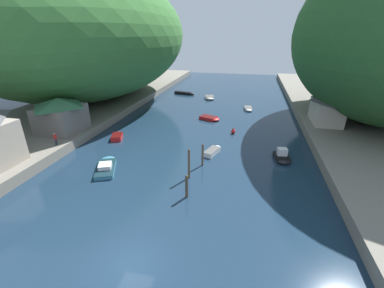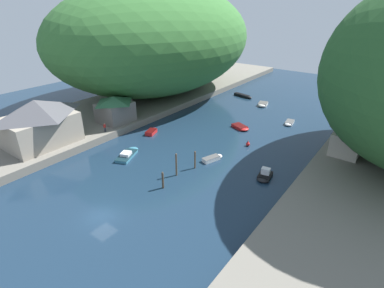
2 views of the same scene
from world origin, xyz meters
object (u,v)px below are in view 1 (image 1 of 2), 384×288
boat_navy_launch (282,157)px  channel_buoy_near (233,131)px  boathouse_shed (60,114)px  right_bank_cottage (328,106)px  boat_moored_right (210,118)px  boat_small_dinghy (106,166)px  boat_far_upstream (213,151)px  boat_white_cruiser (185,93)px  boat_yellow_tender (210,98)px  boat_near_quay (117,136)px  person_on_quay (55,138)px  boat_open_rowboat (248,109)px

boat_navy_launch → channel_buoy_near: (-7.02, 8.33, -0.05)m
boathouse_shed → channel_buoy_near: (25.57, 8.34, -3.64)m
right_bank_cottage → boat_moored_right: right_bank_cottage is taller
right_bank_cottage → boat_small_dinghy: right_bank_cottage is taller
boat_far_upstream → boat_white_cruiser: bearing=128.8°
boat_far_upstream → boat_small_dinghy: bearing=-130.4°
boat_small_dinghy → boathouse_shed: bearing=124.6°
boathouse_shed → boat_far_upstream: bearing=0.7°
boat_moored_right → boat_yellow_tender: bearing=-147.7°
boat_yellow_tender → channel_buoy_near: bearing=95.9°
right_bank_cottage → boat_navy_launch: size_ratio=2.19×
boat_moored_right → boathouse_shed: bearing=-32.1°
boat_navy_launch → boat_near_quay: bearing=-14.4°
channel_buoy_near → person_on_quay: 26.56m
boat_far_upstream → channel_buoy_near: size_ratio=3.68×
boat_near_quay → person_on_quay: 8.99m
boat_near_quay → boat_open_rowboat: (19.90, 20.68, -0.06)m
boat_open_rowboat → boat_navy_launch: bearing=94.3°
boat_white_cruiser → channel_buoy_near: (14.89, -26.40, 0.09)m
boathouse_shed → boat_yellow_tender: (17.96, 30.85, -3.69)m
boat_near_quay → person_on_quay: (-5.20, -7.05, 1.99)m
boat_near_quay → boat_small_dinghy: (3.43, -9.37, -0.04)m
boat_white_cruiser → boat_far_upstream: (12.77, -34.44, -0.01)m
boat_open_rowboat → boat_far_upstream: boat_far_upstream is taller
boat_near_quay → boat_open_rowboat: 28.70m
boat_moored_right → boat_far_upstream: bearing=33.3°
boat_far_upstream → boat_moored_right: bearing=119.1°
right_bank_cottage → boat_white_cruiser: right_bank_cottage is taller
boat_yellow_tender → person_on_quay: bearing=53.9°
boat_white_cruiser → boat_far_upstream: bearing=32.5°
boathouse_shed → boat_small_dinghy: (11.21, -7.11, -3.74)m
boat_yellow_tender → boat_moored_right: boat_yellow_tender is taller
boat_far_upstream → person_on_quay: size_ratio=2.31×
boat_far_upstream → boathouse_shed: bearing=-160.8°
boathouse_shed → boat_near_quay: 8.90m
boat_near_quay → boat_open_rowboat: size_ratio=1.00×
boathouse_shed → person_on_quay: size_ratio=3.91×
boathouse_shed → boat_white_cruiser: (10.68, 34.74, -3.73)m
right_bank_cottage → boat_open_rowboat: size_ratio=2.11×
boat_white_cruiser → boat_open_rowboat: 20.69m
boat_yellow_tender → boat_navy_launch: (14.63, -30.84, 0.10)m
right_bank_cottage → boat_yellow_tender: bearing=142.5°
boathouse_shed → boat_open_rowboat: size_ratio=1.87×
boathouse_shed → boat_white_cruiser: boathouse_shed is taller
boat_moored_right → boat_navy_launch: bearing=61.5°
boat_white_cruiser → boat_small_dinghy: size_ratio=0.96×
boat_white_cruiser → boathouse_shed: bearing=-4.9°
boathouse_shed → boat_open_rowboat: bearing=39.7°
person_on_quay → channel_buoy_near: bearing=-49.7°
channel_buoy_near → boathouse_shed: bearing=-161.9°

